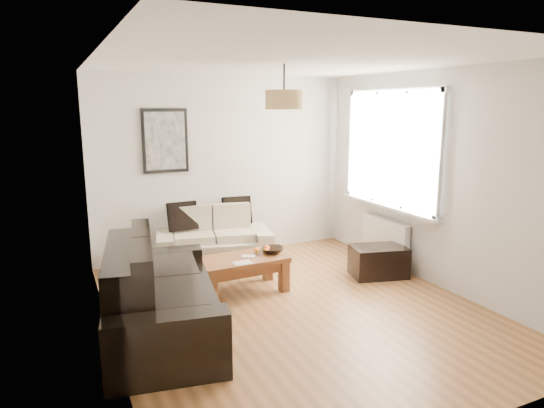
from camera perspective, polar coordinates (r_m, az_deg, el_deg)
name	(u,v)px	position (r m, az deg, el deg)	size (l,w,h in m)	color
floor	(295,308)	(5.38, 2.76, -12.22)	(4.50, 4.50, 0.00)	brown
ceiling	(298,61)	(4.94, 3.07, 16.58)	(3.80, 4.50, 0.00)	white
wall_back	(224,167)	(7.04, -5.69, 4.44)	(3.80, 0.04, 2.60)	silver
wall_front	(465,248)	(3.23, 21.92, -4.86)	(3.80, 0.04, 2.60)	silver
wall_left	(104,207)	(4.45, -19.28, -0.32)	(0.04, 4.50, 2.60)	silver
wall_right	(436,179)	(6.11, 18.90, 2.78)	(0.04, 4.50, 2.60)	silver
window_bay	(392,149)	(6.64, 14.04, 6.33)	(0.14, 1.90, 1.60)	white
radiator	(385,238)	(6.83, 13.28, -3.91)	(0.10, 0.90, 0.52)	white
poster	(165,141)	(6.74, -12.56, 7.33)	(0.62, 0.04, 0.87)	black
pendant_shade	(284,100)	(5.19, 1.43, 12.26)	(0.40, 0.40, 0.20)	tan
loveseat_cream	(214,238)	(6.68, -6.94, -4.04)	(1.53, 0.83, 0.76)	beige
sofa_leather	(162,290)	(4.79, -12.96, -9.89)	(2.03, 0.99, 0.88)	black
coffee_table	(242,274)	(5.75, -3.60, -8.34)	(1.03, 0.56, 0.42)	brown
ottoman	(379,261)	(6.40, 12.53, -6.65)	(0.69, 0.44, 0.39)	black
cushion_left	(182,216)	(6.68, -10.57, -1.43)	(0.39, 0.12, 0.39)	black
cushion_right	(237,211)	(6.91, -4.19, -0.79)	(0.40, 0.12, 0.40)	black
fruit_bowl	(272,250)	(5.84, 0.04, -5.47)	(0.27, 0.27, 0.07)	black
orange_a	(266,251)	(5.79, -0.75, -5.54)	(0.06, 0.06, 0.06)	orange
orange_b	(267,248)	(5.90, -0.61, -5.22)	(0.07, 0.07, 0.07)	#FF5415
orange_c	(257,250)	(5.81, -1.85, -5.48)	(0.06, 0.06, 0.06)	orange
papers	(243,263)	(5.49, -3.49, -6.96)	(0.21, 0.15, 0.01)	silver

